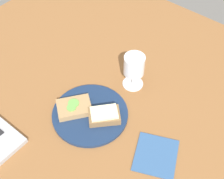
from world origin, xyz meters
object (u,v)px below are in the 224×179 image
Objects in this scene: sandwich_with_cheese at (104,115)px; wine_glass at (134,67)px; napkin at (156,155)px; plate at (89,115)px; sandwich_with_cucumber at (74,107)px.

sandwich_with_cheese is 0.89× the size of wine_glass.
wine_glass is 0.98× the size of napkin.
wine_glass reaches higher than napkin.
napkin is (1.62, -24.47, -0.32)cm from plate.
sandwich_with_cucumber reaches higher than napkin.
sandwich_with_cheese is at bearing -70.20° from sandwich_with_cucumber.
sandwich_with_cheese is at bearing -70.23° from plate.
sandwich_with_cheese is 19.82cm from napkin.
napkin is (-0.11, -19.67, -2.43)cm from sandwich_with_cheese.
napkin is (-18.07, -21.82, -8.41)cm from wine_glass.
sandwich_with_cucumber reaches higher than plate.
plate is 5.53cm from sandwich_with_cheese.
wine_glass is at bearing -19.22° from sandwich_with_cucumber.
sandwich_with_cheese is at bearing 89.69° from napkin.
plate is 24.53cm from napkin.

